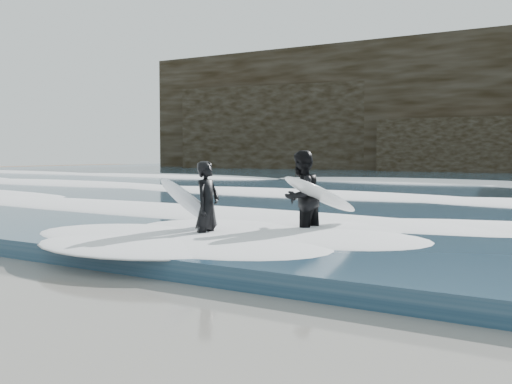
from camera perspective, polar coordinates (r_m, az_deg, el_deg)
foam_near at (r=13.38m, az=10.78°, el=-2.05°), size 60.00×3.20×0.20m
foam_mid at (r=20.00m, az=18.49°, el=-0.25°), size 60.00×4.00×0.24m
surfer_left at (r=10.91m, az=-4.67°, el=-1.27°), size 0.93×1.68×1.55m
surfer_right at (r=11.63m, az=4.32°, el=-0.50°), size 1.18×2.26×1.73m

